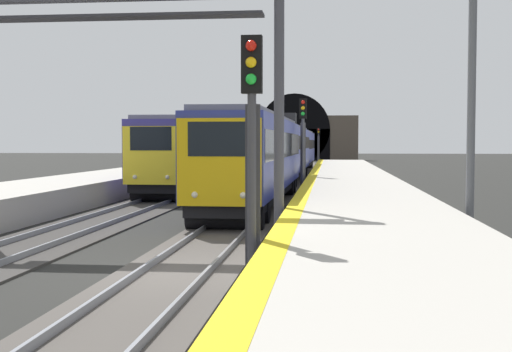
% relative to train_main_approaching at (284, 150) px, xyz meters
% --- Properties ---
extents(ground_plane, '(320.00, 320.00, 0.00)m').
position_rel_train_main_approaching_xyz_m(ground_plane, '(-34.15, -0.00, -2.30)').
color(ground_plane, black).
extents(platform_right, '(112.00, 4.56, 1.07)m').
position_rel_train_main_approaching_xyz_m(platform_right, '(-34.15, -4.35, -1.76)').
color(platform_right, '#ADA89E').
rests_on(platform_right, ground_plane).
extents(platform_right_edge_strip, '(112.00, 0.50, 0.01)m').
position_rel_train_main_approaching_xyz_m(platform_right_edge_strip, '(-34.15, -2.32, -1.22)').
color(platform_right_edge_strip, yellow).
rests_on(platform_right_edge_strip, platform_right).
extents(track_main_line, '(160.00, 2.70, 0.21)m').
position_rel_train_main_approaching_xyz_m(track_main_line, '(-34.15, -0.00, -2.25)').
color(track_main_line, '#4C4742').
rests_on(track_main_line, ground_plane).
extents(train_main_approaching, '(56.29, 2.98, 4.94)m').
position_rel_train_main_approaching_xyz_m(train_main_approaching, '(0.00, 0.00, 0.00)').
color(train_main_approaching, navy).
rests_on(train_main_approaching, ground_plane).
extents(train_adjacent_platform, '(41.18, 2.85, 5.02)m').
position_rel_train_main_approaching_xyz_m(train_adjacent_platform, '(2.36, 4.84, 0.07)').
color(train_adjacent_platform, navy).
rests_on(train_adjacent_platform, ground_plane).
extents(railway_signal_near, '(0.39, 0.38, 4.80)m').
position_rel_train_main_approaching_xyz_m(railway_signal_near, '(-35.90, -1.84, 0.63)').
color(railway_signal_near, '#38383D').
rests_on(railway_signal_near, ground_plane).
extents(railway_signal_mid, '(0.39, 0.38, 5.14)m').
position_rel_train_main_approaching_xyz_m(railway_signal_mid, '(-12.61, -1.84, 0.82)').
color(railway_signal_mid, '#4C4C54').
rests_on(railway_signal_mid, ground_plane).
extents(railway_signal_far, '(0.39, 0.38, 4.60)m').
position_rel_train_main_approaching_xyz_m(railway_signal_far, '(34.21, -1.84, 0.43)').
color(railway_signal_far, '#38383D').
rests_on(railway_signal_far, ground_plane).
extents(overhead_signal_gantry, '(0.70, 8.87, 7.14)m').
position_rel_train_main_approaching_xyz_m(overhead_signal_gantry, '(-29.74, 2.42, 3.11)').
color(overhead_signal_gantry, '#3F3F47').
rests_on(overhead_signal_gantry, ground_plane).
extents(tunnel_portal, '(2.39, 20.10, 11.26)m').
position_rel_train_main_approaching_xyz_m(tunnel_portal, '(60.75, 2.42, 1.29)').
color(tunnel_portal, '#51473D').
rests_on(tunnel_portal, ground_plane).
extents(catenary_mast_near, '(0.22, 1.92, 7.62)m').
position_rel_train_main_approaching_xyz_m(catenary_mast_near, '(-29.46, -7.00, 1.61)').
color(catenary_mast_near, '#595B60').
rests_on(catenary_mast_near, ground_plane).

